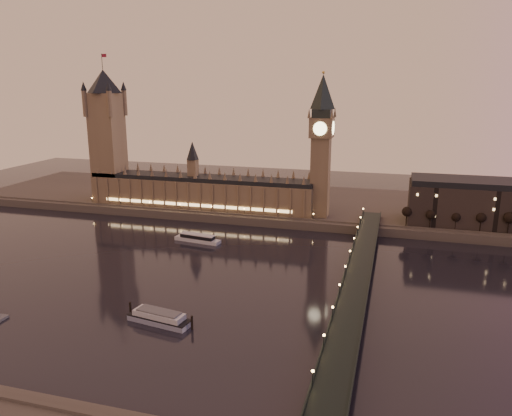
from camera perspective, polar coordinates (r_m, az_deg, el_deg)
The scene contains 13 objects.
ground at distance 278.86m, azimuth -7.96°, elevation -7.54°, with size 700.00×700.00×0.00m, color black.
far_embankment at distance 420.38m, azimuth 4.89°, elevation 0.46°, with size 560.00×130.00×6.00m, color #423D35.
palace_of_westminster at distance 394.61m, azimuth -6.36°, elevation 2.30°, with size 180.00×26.62×52.00m.
victoria_tower at distance 424.76m, azimuth -16.67°, elevation 8.66°, with size 31.68×31.68×118.00m.
big_ben at distance 363.00m, azimuth 7.49°, elevation 7.98°, with size 17.68×17.68×104.00m.
westminster_bridge at distance 255.75m, azimuth 11.35°, elevation -8.42°, with size 13.20×260.00×15.30m.
bare_tree_0 at distance 356.00m, azimuth 17.10°, elevation -0.58°, with size 6.31×6.31×12.84m.
bare_tree_1 at distance 356.80m, azimuth 19.61°, elevation -0.75°, with size 6.31×6.31×12.84m.
bare_tree_2 at distance 358.28m, azimuth 22.11°, elevation -0.91°, with size 6.31×6.31×12.84m.
bare_tree_3 at distance 360.44m, azimuth 24.57°, elevation -1.08°, with size 6.31×6.31×12.84m.
bare_tree_4 at distance 363.27m, azimuth 27.01°, elevation -1.24°, with size 6.31×6.31×12.84m.
cruise_boat_a at distance 332.44m, azimuth -6.70°, elevation -3.46°, with size 32.51×11.49×5.09m.
moored_barge at distance 227.55m, azimuth -11.00°, elevation -12.17°, with size 33.30×12.64×6.18m.
Camera 1 is at (107.19, -235.97, 102.91)m, focal length 35.00 mm.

